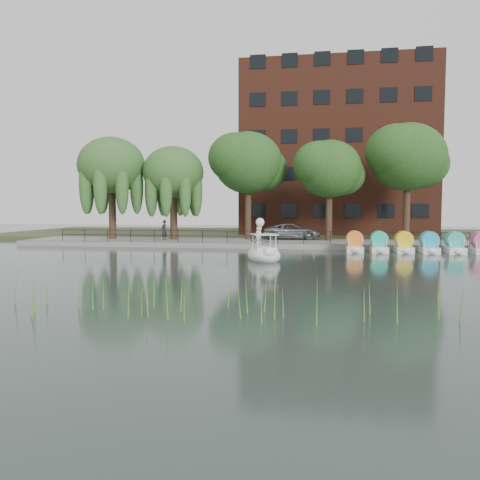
% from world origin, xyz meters
% --- Properties ---
extents(ground_plane, '(120.00, 120.00, 0.00)m').
position_xyz_m(ground_plane, '(0.00, 0.00, 0.00)').
color(ground_plane, '#384B48').
extents(promenade, '(40.00, 6.00, 0.40)m').
position_xyz_m(promenade, '(0.00, 16.00, 0.20)').
color(promenade, gray).
rests_on(promenade, ground_plane).
extents(kerb, '(40.00, 0.25, 0.40)m').
position_xyz_m(kerb, '(0.00, 13.05, 0.20)').
color(kerb, gray).
rests_on(kerb, ground_plane).
extents(land_strip, '(60.00, 22.00, 0.36)m').
position_xyz_m(land_strip, '(0.00, 30.00, 0.18)').
color(land_strip, '#47512D').
rests_on(land_strip, ground_plane).
extents(railing, '(32.00, 0.05, 1.00)m').
position_xyz_m(railing, '(0.00, 13.25, 1.15)').
color(railing, black).
rests_on(railing, promenade).
extents(apartment_building, '(20.00, 10.07, 18.00)m').
position_xyz_m(apartment_building, '(7.00, 29.97, 9.36)').
color(apartment_building, '#4C1E16').
rests_on(apartment_building, land_strip).
extents(willow_left, '(5.88, 5.88, 9.01)m').
position_xyz_m(willow_left, '(-13.00, 16.50, 6.87)').
color(willow_left, '#473323').
rests_on(willow_left, promenade).
extents(willow_mid, '(5.32, 5.32, 8.15)m').
position_xyz_m(willow_mid, '(-7.50, 17.00, 6.25)').
color(willow_mid, '#473323').
rests_on(willow_mid, promenade).
extents(broadleaf_center, '(6.00, 6.00, 9.25)m').
position_xyz_m(broadleaf_center, '(-1.00, 18.00, 7.06)').
color(broadleaf_center, '#473323').
rests_on(broadleaf_center, promenade).
extents(broadleaf_right, '(5.40, 5.40, 8.32)m').
position_xyz_m(broadleaf_right, '(6.00, 17.50, 6.39)').
color(broadleaf_right, '#473323').
rests_on(broadleaf_right, promenade).
extents(broadleaf_far, '(6.30, 6.30, 9.71)m').
position_xyz_m(broadleaf_far, '(12.50, 18.50, 7.40)').
color(broadleaf_far, '#473323').
rests_on(broadleaf_far, promenade).
extents(minivan, '(3.04, 5.87, 1.58)m').
position_xyz_m(minivan, '(2.88, 18.41, 1.19)').
color(minivan, gray).
rests_on(minivan, promenade).
extents(bicycle, '(1.02, 1.82, 1.00)m').
position_xyz_m(bicycle, '(0.51, 14.74, 0.90)').
color(bicycle, gray).
rests_on(bicycle, promenade).
extents(pedestrian, '(0.66, 0.82, 1.98)m').
position_xyz_m(pedestrian, '(-7.95, 15.63, 1.39)').
color(pedestrian, black).
rests_on(pedestrian, promenade).
extents(swan_boat, '(2.83, 3.48, 2.55)m').
position_xyz_m(swan_boat, '(1.78, 5.02, 0.56)').
color(swan_boat, white).
rests_on(swan_boat, ground_plane).
extents(pedal_boat_row, '(11.35, 1.70, 1.40)m').
position_xyz_m(pedal_boat_row, '(12.75, 11.38, 0.61)').
color(pedal_boat_row, white).
rests_on(pedal_boat_row, ground_plane).
extents(reed_bank, '(24.00, 2.40, 1.20)m').
position_xyz_m(reed_bank, '(2.00, -9.50, 0.60)').
color(reed_bank, '#669938').
rests_on(reed_bank, ground_plane).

